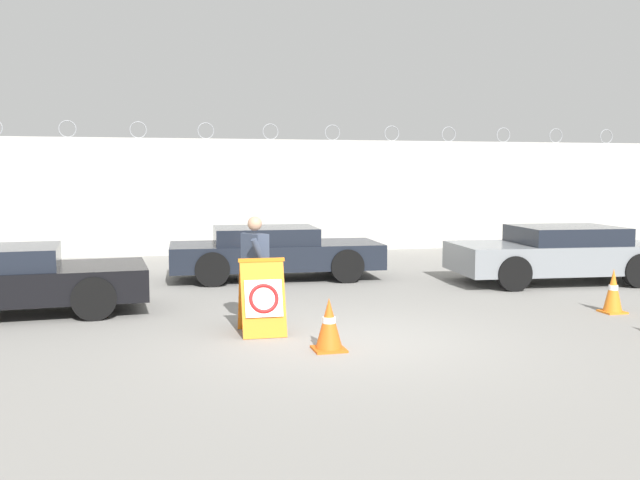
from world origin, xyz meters
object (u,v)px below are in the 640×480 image
parked_car_far_side (558,253)px  parked_car_front_coupe (1,279)px  barricade_sign (262,297)px  traffic_cone_far (329,324)px  parked_car_rear_sedan (273,252)px  security_guard (255,266)px  traffic_cone_mid (613,291)px

parked_car_far_side → parked_car_front_coupe: bearing=9.9°
barricade_sign → parked_car_far_side: parked_car_far_side is taller
parked_car_far_side → traffic_cone_far: bearing=40.8°
parked_car_front_coupe → traffic_cone_far: bearing=-40.9°
parked_car_rear_sedan → parked_car_far_side: (5.75, -1.98, 0.02)m
traffic_cone_far → parked_car_rear_sedan: (0.43, 6.43, 0.26)m
security_guard → traffic_cone_far: size_ratio=2.39×
security_guard → traffic_cone_mid: security_guard is taller
barricade_sign → parked_car_far_side: 7.63m
traffic_cone_mid → traffic_cone_far: bearing=-166.1°
barricade_sign → parked_car_front_coupe: bearing=149.9°
parked_car_front_coupe → traffic_cone_mid: bearing=-16.3°
traffic_cone_mid → barricade_sign: bearing=-178.7°
barricade_sign → parked_car_front_coupe: 4.58m
parked_car_front_coupe → parked_car_rear_sedan: size_ratio=0.99×
barricade_sign → parked_car_front_coupe: (-3.91, 2.38, 0.04)m
traffic_cone_far → parked_car_far_side: 7.63m
traffic_cone_far → parked_car_front_coupe: size_ratio=0.15×
parked_car_far_side → traffic_cone_mid: bearing=78.1°
parked_car_rear_sedan → parked_car_front_coupe: bearing=-146.8°
security_guard → traffic_cone_mid: size_ratio=2.27×
security_guard → traffic_cone_far: (0.71, -1.68, -0.58)m
security_guard → parked_car_far_side: 7.44m
traffic_cone_far → parked_car_front_coupe: 5.81m
security_guard → parked_car_far_side: size_ratio=0.37×
parked_car_front_coupe → parked_car_far_side: 10.83m
traffic_cone_mid → traffic_cone_far: size_ratio=1.05×
barricade_sign → parked_car_far_side: size_ratio=0.25×
traffic_cone_far → parked_car_front_coupe: bearing=142.5°
parked_car_front_coupe → parked_car_far_side: bearing=1.5°
traffic_cone_mid → parked_car_far_side: bearing=73.1°
parked_car_front_coupe → parked_car_far_side: parked_car_far_side is taller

